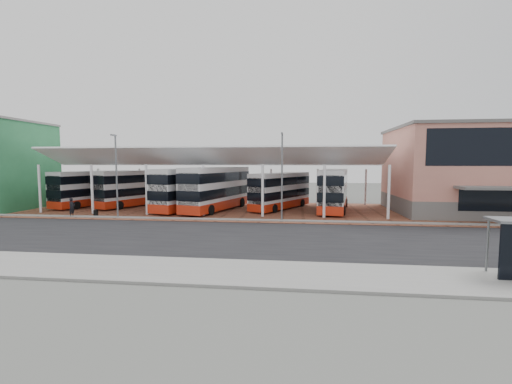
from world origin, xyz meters
TOP-DOWN VIEW (x-y plane):
  - ground at (0.00, 0.00)m, footprint 140.00×140.00m
  - road at (0.00, -1.00)m, footprint 120.00×14.00m
  - forecourt at (2.00, 13.00)m, footprint 72.00×16.00m
  - sidewalk at (0.00, -9.00)m, footprint 120.00×4.00m
  - north_kerb at (0.00, 6.20)m, footprint 120.00×0.80m
  - yellow_line_near at (0.00, -7.00)m, footprint 120.00×0.12m
  - yellow_line_far at (0.00, -6.70)m, footprint 120.00×0.12m
  - canopy at (-6.00, 13.94)m, footprint 37.00×11.63m
  - terminal at (23.00, 13.92)m, footprint 18.40×14.40m
  - shop_green at (-30.00, 10.97)m, footprint 6.40×10.20m
  - lamp_west at (-14.00, 6.27)m, footprint 0.16×0.90m
  - lamp_east at (2.00, 6.27)m, footprint 0.16×0.90m
  - bus_0 at (-22.02, 14.75)m, footprint 5.02×10.73m
  - bus_1 at (-16.54, 15.24)m, footprint 6.37×10.74m
  - bus_2 at (-8.90, 13.05)m, footprint 5.68×11.61m
  - bus_3 at (-5.60, 12.71)m, footprint 5.77×12.01m
  - bus_4 at (1.50, 14.56)m, footprint 6.77×10.03m
  - bus_5 at (7.49, 13.95)m, footprint 4.39×11.37m
  - pedestrian at (-18.70, 6.14)m, footprint 0.50×0.72m
  - suitcase at (-16.60, 6.77)m, footprint 0.36×0.26m

SIDE VIEW (x-z plane):
  - ground at x=0.00m, z-range 0.00..0.00m
  - road at x=0.00m, z-range 0.00..0.02m
  - yellow_line_near at x=0.00m, z-range 0.02..0.03m
  - yellow_line_far at x=0.00m, z-range 0.02..0.03m
  - forecourt at x=2.00m, z-range 0.00..0.06m
  - sidewalk at x=0.00m, z-range 0.00..0.14m
  - north_kerb at x=0.00m, z-range 0.00..0.14m
  - suitcase at x=-16.60m, z-range 0.06..0.68m
  - pedestrian at x=-18.70m, z-range 0.06..1.93m
  - bus_4 at x=1.50m, z-range 0.05..4.21m
  - bus_0 at x=-22.02m, z-range 0.05..4.36m
  - bus_1 at x=-16.54m, z-range 0.05..4.43m
  - bus_5 at x=7.49m, z-range 0.05..4.62m
  - bus_2 at x=-8.90m, z-range 0.05..4.72m
  - bus_3 at x=-5.60m, z-range 0.04..4.87m
  - lamp_west at x=-14.00m, z-range 0.32..8.40m
  - lamp_east at x=2.00m, z-range 0.32..8.40m
  - terminal at x=23.00m, z-range 0.03..9.28m
  - shop_green at x=-30.00m, z-range 0.01..10.23m
  - canopy at x=-6.00m, z-range 2.26..9.33m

